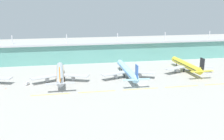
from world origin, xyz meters
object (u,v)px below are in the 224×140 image
object	(u,v)px
airliner_far_middle	(187,65)
safety_cone_nose_front	(6,88)
airliner_center	(127,71)
baggage_cart	(27,83)
airliner_near_middle	(60,74)

from	to	relation	value
airliner_far_middle	safety_cone_nose_front	size ratio (longest dim) A/B	89.61
airliner_center	baggage_cart	bearing A→B (deg)	-176.09
airliner_near_middle	safety_cone_nose_front	bearing A→B (deg)	-163.32
airliner_far_middle	baggage_cart	xyz separation A→B (m)	(-145.24, -15.01, -5.18)
airliner_near_middle	airliner_far_middle	distance (m)	119.20
airliner_far_middle	safety_cone_nose_front	distance (m)	161.99
baggage_cart	safety_cone_nose_front	size ratio (longest dim) A/B	5.73
airliner_center	safety_cone_nose_front	xyz separation A→B (m)	(-99.80, -12.25, -6.11)
baggage_cart	safety_cone_nose_front	distance (m)	16.55
airliner_far_middle	airliner_center	bearing A→B (deg)	-171.34
airliner_near_middle	airliner_center	size ratio (longest dim) A/B	0.97
baggage_cart	safety_cone_nose_front	xyz separation A→B (m)	(-15.21, -6.47, -0.91)
airliner_far_middle	baggage_cart	size ratio (longest dim) A/B	15.64
airliner_near_middle	airliner_center	bearing A→B (deg)	-0.21
baggage_cart	safety_cone_nose_front	world-z (taller)	baggage_cart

